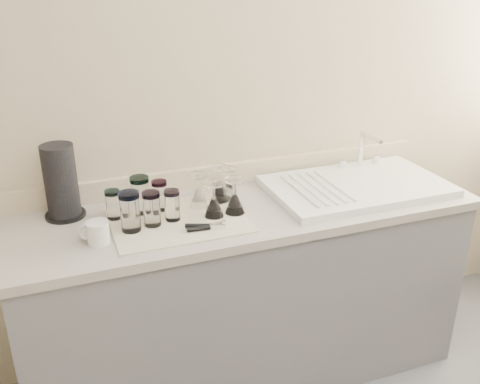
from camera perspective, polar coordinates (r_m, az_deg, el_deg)
name	(u,v)px	position (r m, az deg, el deg)	size (l,w,h in m)	color
room_envelope	(471,148)	(1.14, 23.40, 4.36)	(3.54, 3.50, 2.52)	#56565B
counter_unit	(247,293)	(2.56, 0.74, -10.73)	(2.06, 0.62, 0.90)	slate
sink_unit	(357,186)	(2.57, 12.33, 0.68)	(0.82, 0.50, 0.22)	white
dish_towel	(179,220)	(2.23, -6.57, -3.03)	(0.55, 0.42, 0.01)	silver
tumbler_teal	(113,204)	(2.26, -13.38, -1.28)	(0.06, 0.06, 0.12)	white
tumbler_cyan	(140,195)	(2.28, -10.59, -0.27)	(0.08, 0.08, 0.16)	white
tumbler_purple	(160,195)	(2.30, -8.56, -0.34)	(0.07, 0.07, 0.13)	white
tumbler_magenta	(130,211)	(2.13, -11.65, -2.03)	(0.08, 0.08, 0.16)	white
tumbler_blue	(152,209)	(2.17, -9.39, -1.76)	(0.07, 0.07, 0.14)	white
tumbler_lavender	(172,205)	(2.20, -7.25, -1.39)	(0.07, 0.07, 0.13)	white
goblet_back_left	(198,196)	(2.31, -4.45, -0.40)	(0.08, 0.08, 0.15)	white
goblet_back_right	(219,189)	(2.37, -2.20, 0.30)	(0.09, 0.09, 0.16)	white
goblet_front_left	(214,205)	(2.22, -2.80, -1.38)	(0.08, 0.08, 0.15)	white
goblet_front_right	(235,201)	(2.25, -0.57, -1.00)	(0.09, 0.09, 0.15)	white
goblet_extra	(228,187)	(2.41, -1.25, 0.53)	(0.08, 0.08, 0.14)	white
can_opener	(206,227)	(2.14, -3.67, -3.71)	(0.16, 0.08, 0.02)	silver
white_mug	(97,233)	(2.10, -15.00, -4.20)	(0.13, 0.11, 0.09)	silver
paper_towel_roll	(61,182)	(2.31, -18.55, 0.97)	(0.17, 0.17, 0.31)	black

